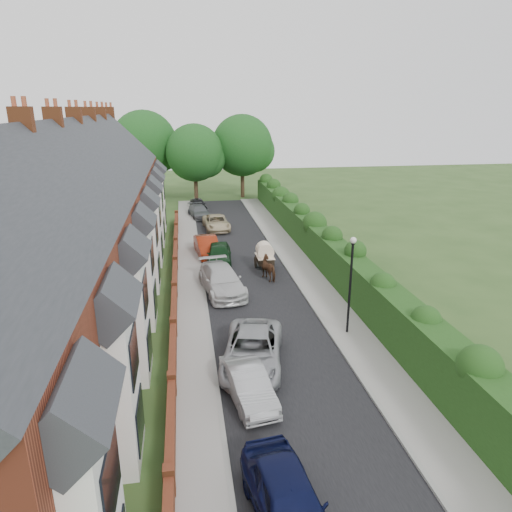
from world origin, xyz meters
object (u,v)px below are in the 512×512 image
Objects in this scene: car_silver_b at (253,350)px; car_red at (207,246)px; car_green at (219,254)px; car_white at (222,280)px; car_navy at (288,502)px; horse_cart at (265,254)px; horse at (270,268)px; car_black at (198,204)px; car_grey at (199,212)px; lamppost at (351,274)px; car_beige at (216,223)px; car_silver_a at (248,384)px.

car_silver_b is 16.43m from car_red.
car_white is at bearing -88.25° from car_green.
horse_cart is (3.06, 20.82, 0.35)m from car_navy.
horse is (3.06, 18.81, -0.00)m from car_navy.
car_green is 18.85m from car_black.
lamppost is at bearing -87.52° from car_grey.
horse_cart is (3.39, 3.74, 0.33)m from car_white.
car_navy is at bearing -94.98° from car_beige.
car_grey is 17.40m from horse_cart.
car_navy is at bearing -98.36° from horse_cart.
lamppost is 10.84m from horse_cart.
car_navy is 1.05× the size of car_green.
horse_cart reaches higher than car_green.
horse reaches higher than car_silver_b.
horse is (2.56, -13.73, 0.12)m from car_beige.
horse_cart reaches higher than car_grey.
car_red is (-0.49, 7.60, -0.06)m from car_white.
horse is 0.68× the size of horse_cart.
car_red reaches higher than car_black.
lamppost is 12.10m from car_navy.
car_black is at bearing 94.62° from car_beige.
car_white is 24.41m from car_black.
horse reaches higher than car_red.
car_grey is (-1.18, 29.48, -0.13)m from car_silver_b.
car_silver_a is 0.73× the size of car_silver_b.
car_navy reaches higher than car_green.
car_black is at bearing 100.77° from horse_cart.
car_silver_b is 29.50m from car_grey.
lamppost is at bearing -71.96° from car_red.
car_grey is at bearing -99.25° from horse.
car_navy is 1.21× the size of car_black.
car_silver_b is at bearing -94.61° from car_beige.
car_beige is (0.22, 24.26, -0.10)m from car_silver_b.
car_white is 1.15× the size of car_beige.
car_red is (-0.82, 24.68, -0.04)m from car_navy.
car_green is 1.15× the size of car_black.
car_silver_a is 11.20m from car_white.
car_green is 0.97× the size of car_red.
horse reaches higher than car_beige.
horse_cart is at bearing 68.02° from car_silver_a.
horse_cart is (3.88, -3.86, 0.39)m from car_red.
car_green is 2.17m from car_red.
car_beige is at bearing 78.55° from car_white.
lamppost is at bearing 85.28° from horse.
lamppost is 7.84m from car_silver_a.
car_silver_b is at bearing -157.18° from lamppost.
car_navy is 1.02× the size of car_red.
car_navy reaches higher than car_beige.
lamppost is 1.29× the size of car_silver_a.
car_green reaches higher than car_black.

